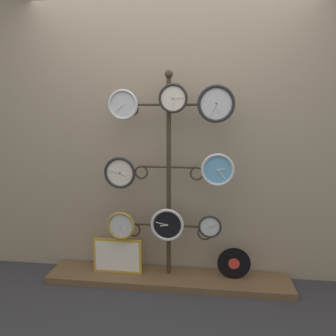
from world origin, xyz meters
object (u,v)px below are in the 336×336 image
at_px(clock_middle_left, 120,173).
at_px(clock_bottom_center, 167,225).
at_px(clock_middle_right, 218,170).
at_px(display_stand, 169,219).
at_px(clock_top_right, 216,104).
at_px(clock_bottom_right, 210,226).
at_px(picture_frame, 117,256).
at_px(clock_top_center, 173,98).
at_px(vinyl_record, 234,263).
at_px(clock_top_left, 123,105).
at_px(clock_bottom_left, 121,226).

distance_m(clock_middle_left, clock_bottom_center, 0.62).
xyz_separation_m(clock_middle_left, clock_middle_right, (0.84, -0.02, 0.05)).
relative_size(display_stand, clock_top_right, 6.19).
xyz_separation_m(clock_bottom_right, picture_frame, (-0.84, 0.03, -0.34)).
bearing_deg(clock_middle_left, clock_top_right, -0.96).
xyz_separation_m(display_stand, clock_bottom_center, (0.00, -0.10, -0.02)).
height_order(clock_top_center, clock_top_right, clock_top_center).
distance_m(clock_middle_right, vinyl_record, 0.87).
distance_m(clock_top_left, vinyl_record, 1.69).
height_order(clock_middle_left, clock_bottom_left, clock_middle_left).
relative_size(display_stand, clock_top_center, 7.75).
xyz_separation_m(display_stand, clock_middle_left, (-0.42, -0.08, 0.43)).
bearing_deg(clock_top_center, clock_bottom_left, -176.20).
height_order(display_stand, clock_bottom_left, display_stand).
relative_size(clock_top_center, clock_bottom_right, 1.20).
distance_m(clock_bottom_center, vinyl_record, 0.69).
bearing_deg(clock_bottom_right, clock_middle_left, 179.82).
height_order(clock_bottom_center, picture_frame, clock_bottom_center).
height_order(clock_middle_left, vinyl_record, clock_middle_left).
bearing_deg(clock_middle_right, clock_middle_left, 178.31).
distance_m(clock_top_left, picture_frame, 1.37).
bearing_deg(display_stand, clock_bottom_right, -13.20).
bearing_deg(vinyl_record, clock_bottom_center, -174.17).
xyz_separation_m(clock_top_left, clock_top_right, (0.77, -0.01, 0.00)).
height_order(clock_top_left, clock_middle_left, clock_top_left).
distance_m(clock_top_left, clock_bottom_center, 1.10).
bearing_deg(clock_middle_left, clock_bottom_right, -0.18).
xyz_separation_m(clock_bottom_center, vinyl_record, (0.59, 0.06, -0.35)).
distance_m(clock_bottom_left, clock_bottom_center, 0.42).
bearing_deg(clock_top_right, clock_bottom_left, -179.24).
bearing_deg(display_stand, clock_bottom_center, -89.04).
distance_m(display_stand, clock_middle_right, 0.65).
bearing_deg(clock_top_center, clock_bottom_right, -1.53).
bearing_deg(display_stand, picture_frame, -172.68).
bearing_deg(clock_bottom_left, picture_frame, 139.05).
bearing_deg(clock_top_center, clock_top_right, -3.22).
distance_m(clock_bottom_right, picture_frame, 0.90).
bearing_deg(clock_bottom_right, clock_top_left, -179.73).
distance_m(clock_top_left, clock_top_right, 0.77).
relative_size(clock_top_right, clock_middle_left, 1.08).
xyz_separation_m(clock_bottom_left, picture_frame, (-0.06, 0.05, -0.32)).
distance_m(clock_top_left, clock_middle_right, 0.96).
bearing_deg(clock_top_left, picture_frame, 162.60).
bearing_deg(vinyl_record, clock_middle_right, -157.60).
bearing_deg(clock_top_right, clock_middle_left, 179.04).
distance_m(clock_middle_left, picture_frame, 0.79).
bearing_deg(clock_bottom_center, clock_middle_left, 177.84).
height_order(clock_bottom_left, clock_bottom_right, clock_bottom_left).
relative_size(clock_top_left, vinyl_record, 0.87).
bearing_deg(clock_middle_right, clock_top_left, 178.65).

